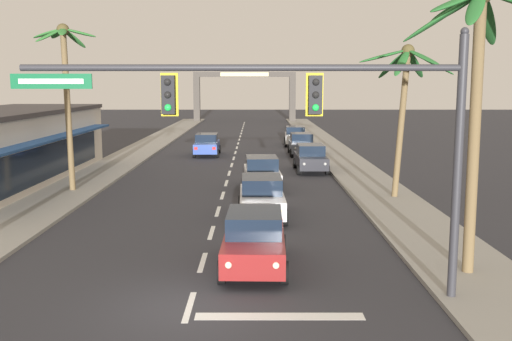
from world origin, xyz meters
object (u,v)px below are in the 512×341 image
object	(u,v)px
traffic_signal_mast	(316,115)
sedan_parked_far_kerb	(299,144)
sedan_lead_at_stop_bar	(252,239)
palm_right_nearest	(475,61)
sedan_fifth_in_queue	(259,173)
sedan_oncoming_far	(204,144)
sedan_parked_mid_kerb	(293,136)
town_gateway_arch	(242,90)
palm_left_second	(62,72)
sedan_third_in_queue	(259,197)
sedan_parked_nearest_kerb	(308,158)
palm_right_second	(403,84)

from	to	relation	value
traffic_signal_mast	sedan_parked_far_kerb	xyz separation A→B (m)	(2.00, 30.43, -3.85)
sedan_lead_at_stop_bar	palm_right_nearest	bearing A→B (deg)	-8.14
sedan_fifth_in_queue	sedan_oncoming_far	size ratio (longest dim) A/B	1.01
sedan_lead_at_stop_bar	sedan_oncoming_far	size ratio (longest dim) A/B	1.00
sedan_parked_mid_kerb	town_gateway_arch	size ratio (longest dim) A/B	0.31
palm_left_second	sedan_lead_at_stop_bar	bearing A→B (deg)	-52.35
sedan_third_in_queue	palm_right_nearest	xyz separation A→B (m)	(5.75, -7.41, 5.19)
sedan_parked_nearest_kerb	palm_left_second	xyz separation A→B (m)	(-12.79, -7.16, 5.18)
sedan_parked_far_kerb	sedan_fifth_in_queue	bearing A→B (deg)	-102.36
sedan_parked_far_kerb	town_gateway_arch	xyz separation A→B (m)	(-5.15, 39.71, 3.71)
sedan_oncoming_far	palm_left_second	xyz separation A→B (m)	(-5.62, -15.28, 5.18)
palm_right_nearest	sedan_third_in_queue	bearing A→B (deg)	127.78
traffic_signal_mast	palm_right_second	world-z (taller)	palm_right_second
traffic_signal_mast	sedan_lead_at_stop_bar	xyz separation A→B (m)	(-1.56, 2.75, -3.85)
traffic_signal_mast	palm_left_second	distance (m)	18.45
sedan_oncoming_far	palm_right_second	world-z (taller)	palm_right_second
sedan_lead_at_stop_bar	sedan_fifth_in_queue	distance (m)	13.11
traffic_signal_mast	sedan_parked_mid_kerb	bearing A→B (deg)	86.97
sedan_parked_far_kerb	palm_right_nearest	size ratio (longest dim) A/B	0.55
sedan_fifth_in_queue	palm_right_second	distance (m)	8.51
sedan_third_in_queue	sedan_fifth_in_queue	size ratio (longest dim) A/B	0.99
traffic_signal_mast	sedan_third_in_queue	world-z (taller)	traffic_signal_mast
traffic_signal_mast	sedan_fifth_in_queue	world-z (taller)	traffic_signal_mast
sedan_parked_mid_kerb	palm_left_second	world-z (taller)	palm_left_second
sedan_lead_at_stop_bar	palm_left_second	size ratio (longest dim) A/B	0.54
sedan_fifth_in_queue	palm_right_nearest	world-z (taller)	palm_right_nearest
town_gateway_arch	palm_left_second	bearing A→B (deg)	-97.96
sedan_fifth_in_queue	sedan_parked_mid_kerb	xyz separation A→B (m)	(3.18, 21.60, 0.00)
sedan_parked_mid_kerb	sedan_parked_far_kerb	xyz separation A→B (m)	(0.01, -7.02, 0.00)
sedan_lead_at_stop_bar	sedan_oncoming_far	bearing A→B (deg)	97.71
sedan_fifth_in_queue	sedan_parked_far_kerb	world-z (taller)	same
sedan_parked_far_kerb	sedan_third_in_queue	bearing A→B (deg)	-98.79
palm_right_nearest	town_gateway_arch	distance (m)	68.69
palm_right_nearest	palm_right_second	bearing A→B (deg)	85.28
traffic_signal_mast	sedan_lead_at_stop_bar	size ratio (longest dim) A/B	2.44
palm_right_second	town_gateway_arch	world-z (taller)	palm_right_second
sedan_oncoming_far	sedan_parked_nearest_kerb	distance (m)	10.84
town_gateway_arch	sedan_parked_far_kerb	bearing A→B (deg)	-82.62
sedan_fifth_in_queue	sedan_parked_nearest_kerb	size ratio (longest dim) A/B	1.01
sedan_parked_far_kerb	town_gateway_arch	bearing A→B (deg)	97.38
sedan_parked_nearest_kerb	palm_right_nearest	bearing A→B (deg)	-82.74
traffic_signal_mast	palm_right_nearest	xyz separation A→B (m)	(4.47, 1.88, 1.34)
sedan_parked_nearest_kerb	palm_right_nearest	size ratio (longest dim) A/B	0.55
sedan_third_in_queue	town_gateway_arch	bearing A→B (deg)	91.77
sedan_parked_far_kerb	palm_right_nearest	bearing A→B (deg)	-85.04
sedan_oncoming_far	sedan_third_in_queue	bearing A→B (deg)	-79.15
sedan_fifth_in_queue	sedan_oncoming_far	distance (m)	14.83
sedan_third_in_queue	sedan_parked_nearest_kerb	bearing A→B (deg)	75.91
traffic_signal_mast	sedan_fifth_in_queue	bearing A→B (deg)	94.32
sedan_lead_at_stop_bar	sedan_parked_nearest_kerb	bearing A→B (deg)	79.79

